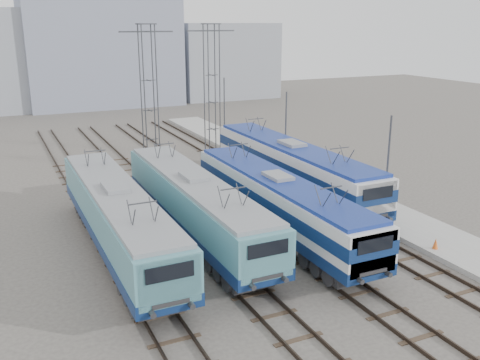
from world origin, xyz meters
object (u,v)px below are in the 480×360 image
Objects in this scene: mast_front at (387,174)px; mast_mid at (286,136)px; locomotive_far_right at (293,165)px; safety_cone at (436,243)px; catenary_tower_west at (149,91)px; catenary_tower_east at (212,85)px; locomotive_far_left at (118,216)px; locomotive_center_left at (196,203)px; mast_rear at (224,114)px; locomotive_center_right at (279,200)px.

mast_mid is at bearing 90.00° from mast_front.
mast_front reaches higher than locomotive_far_right.
mast_front is at bearing 92.41° from safety_cone.
locomotive_far_right is 1.57× the size of catenary_tower_west.
catenary_tower_west is 1.00× the size of catenary_tower_east.
locomotive_far_left is 2.58× the size of mast_mid.
catenary_tower_west is (-6.75, 12.27, 4.25)m from locomotive_far_right.
locomotive_far_left reaches higher than locomotive_center_left.
locomotive_far_right is 16.41m from mast_rear.
mast_front reaches higher than safety_cone.
locomotive_far_left reaches higher than safety_cone.
mast_rear is (2.10, 2.00, -3.14)m from catenary_tower_east.
locomotive_far_left is 0.96× the size of locomotive_far_right.
mast_front is (1.85, -7.73, 1.10)m from locomotive_far_right.
locomotive_center_left is 1.02× the size of locomotive_center_right.
mast_front is at bearing -11.30° from locomotive_far_left.
mast_rear reaches higher than locomotive_center_right.
mast_rear is 11.63× the size of safety_cone.
catenary_tower_west is 22.00m from mast_front.
locomotive_center_left is (4.50, 0.30, -0.02)m from locomotive_far_left.
locomotive_far_left is at bearing -176.14° from locomotive_center_left.
catenary_tower_west is at bearing -162.90° from catenary_tower_east.
locomotive_center_left is at bearing 159.66° from locomotive_center_right.
locomotive_far_right is 2.69× the size of mast_rear.
locomotive_far_right is 31.31× the size of safety_cone.
locomotive_center_left is 13.92m from mast_mid.
locomotive_far_right is 12.13m from safety_cone.
catenary_tower_west is 6.80m from catenary_tower_east.
locomotive_center_right is 23.22m from mast_rear.
catenary_tower_east is 1.71× the size of mast_mid.
catenary_tower_east reaches higher than mast_rear.
locomotive_center_left is at bearing -141.50° from mast_mid.
catenary_tower_east is 10.69m from mast_mid.
locomotive_center_left is at bearing -115.16° from catenary_tower_east.
locomotive_far_left reaches higher than locomotive_center_right.
locomotive_center_right is at bearing -8.62° from locomotive_far_left.
catenary_tower_west reaches higher than mast_rear.
locomotive_center_right is at bearing -105.90° from mast_rear.
catenary_tower_east is 1.71× the size of mast_rear.
catenary_tower_west is (2.25, 16.63, 4.41)m from locomotive_center_left.
locomotive_center_left is at bearing -154.15° from locomotive_far_right.
catenary_tower_west is at bearing 68.27° from locomotive_far_left.
locomotive_center_right reaches higher than safety_cone.
safety_cone is (8.77, -24.10, -6.04)m from catenary_tower_west.
safety_cone is (0.17, -4.10, -2.90)m from mast_front.
catenary_tower_east reaches higher than locomotive_far_left.
locomotive_far_right is 2.69× the size of mast_front.
locomotive_center_right is (9.00, -1.36, -0.01)m from locomotive_far_left.
safety_cone is (11.02, -7.47, -1.63)m from locomotive_center_left.
locomotive_center_right is 2.50× the size of mast_rear.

